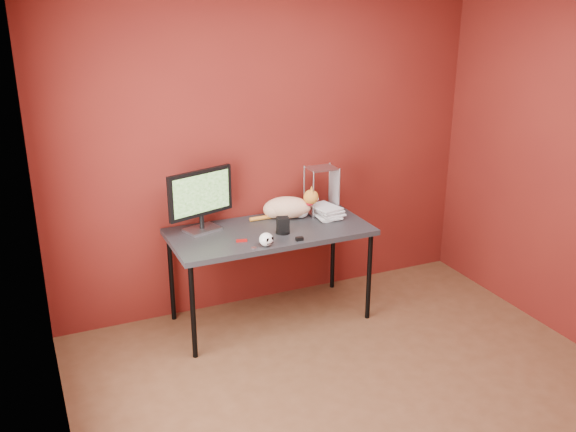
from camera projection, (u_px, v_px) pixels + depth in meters
name	position (u px, v px, depth m)	size (l,w,h in m)	color
room	(391.00, 188.00, 3.44)	(3.52, 3.52, 2.61)	#4E2F1B
desk	(270.00, 236.00, 4.82)	(1.50, 0.70, 0.75)	black
monitor	(201.00, 197.00, 4.69)	(0.52, 0.24, 0.47)	#A8A8AD
cat	(288.00, 207.00, 5.01)	(0.53, 0.32, 0.25)	orange
skull_mug	(266.00, 239.00, 4.48)	(0.10, 0.11, 0.10)	white
speaker	(283.00, 226.00, 4.71)	(0.11, 0.11, 0.12)	black
book_stack	(318.00, 158.00, 4.87)	(0.23, 0.28, 0.97)	beige
wire_rack	(322.00, 190.00, 5.08)	(0.23, 0.19, 0.38)	#A8A8AD
pocket_knife	(242.00, 241.00, 4.57)	(0.08, 0.02, 0.02)	#9A0D0B
black_gadget	(300.00, 239.00, 4.59)	(0.05, 0.03, 0.03)	black
washer	(254.00, 248.00, 4.46)	(0.04, 0.04, 0.00)	#A8A8AD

